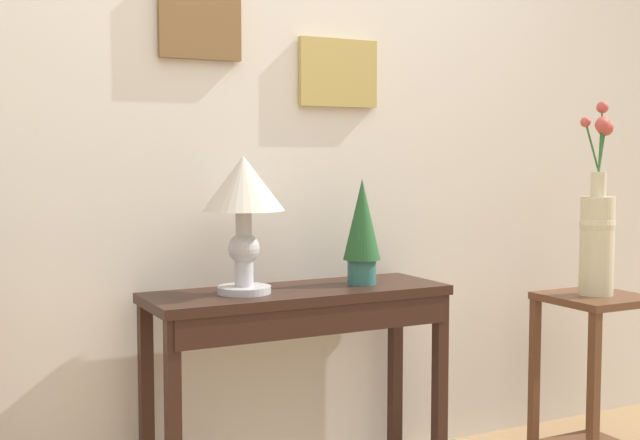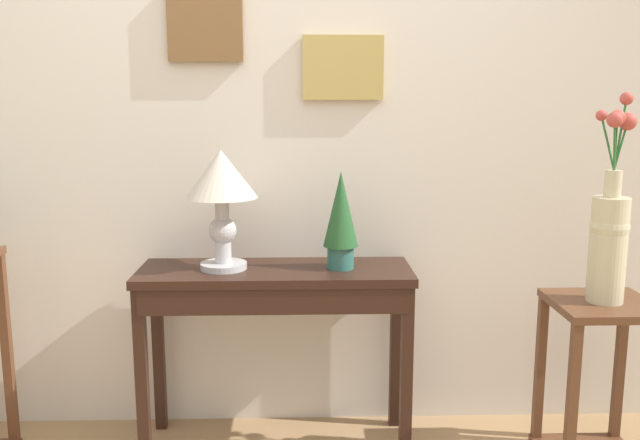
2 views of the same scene
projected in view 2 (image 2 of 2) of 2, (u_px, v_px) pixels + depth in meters
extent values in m
cube|color=beige|center=(267.00, 105.00, 2.84)|extent=(9.00, 0.10, 2.80)
cube|color=brown|center=(205.00, 24.00, 2.72)|extent=(0.30, 0.02, 0.30)
cube|color=#AD7B80|center=(205.00, 24.00, 2.71)|extent=(0.24, 0.01, 0.24)
cube|color=tan|center=(343.00, 68.00, 2.76)|extent=(0.33, 0.02, 0.26)
cube|color=#6EAB73|center=(343.00, 68.00, 2.76)|extent=(0.27, 0.01, 0.21)
cube|color=black|center=(275.00, 273.00, 2.69)|extent=(1.09, 0.37, 0.03)
cube|color=black|center=(274.00, 301.00, 2.54)|extent=(1.02, 0.03, 0.10)
cube|color=black|center=(142.00, 379.00, 2.59)|extent=(0.05, 0.04, 0.72)
cube|color=black|center=(406.00, 376.00, 2.62)|extent=(0.04, 0.04, 0.72)
cube|color=black|center=(159.00, 350.00, 2.89)|extent=(0.05, 0.04, 0.72)
cube|color=black|center=(395.00, 347.00, 2.92)|extent=(0.04, 0.04, 0.72)
cylinder|color=#B7B7BC|center=(224.00, 266.00, 2.68)|extent=(0.19, 0.19, 0.02)
cylinder|color=#B7B7BC|center=(223.00, 247.00, 2.67)|extent=(0.07, 0.07, 0.13)
sphere|color=#B7B7BC|center=(223.00, 230.00, 2.65)|extent=(0.11, 0.11, 0.11)
cylinder|color=#B7B7BC|center=(222.00, 214.00, 2.64)|extent=(0.06, 0.06, 0.13)
cone|color=beige|center=(221.00, 174.00, 2.61)|extent=(0.28, 0.28, 0.19)
cylinder|color=#2D665B|center=(341.00, 257.00, 2.68)|extent=(0.11, 0.11, 0.09)
cone|color=#235128|center=(341.00, 209.00, 2.65)|extent=(0.14, 0.14, 0.30)
cube|color=#56331E|center=(7.00, 350.00, 2.72)|extent=(0.04, 0.04, 0.79)
cube|color=#56331E|center=(603.00, 305.00, 2.56)|extent=(0.38, 0.38, 0.03)
cube|color=#56331E|center=(572.00, 404.00, 2.44)|extent=(0.04, 0.03, 0.61)
cube|color=#56331E|center=(540.00, 368.00, 2.77)|extent=(0.04, 0.04, 0.61)
cube|color=#56331E|center=(620.00, 367.00, 2.78)|extent=(0.04, 0.04, 0.61)
cylinder|color=beige|center=(608.00, 250.00, 2.52)|extent=(0.14, 0.14, 0.40)
sphere|color=beige|center=(610.00, 227.00, 2.50)|extent=(0.14, 0.14, 0.14)
cylinder|color=beige|center=(613.00, 184.00, 2.47)|extent=(0.06, 0.06, 0.10)
cylinder|color=#2D662D|center=(621.00, 146.00, 2.46)|extent=(0.05, 0.02, 0.18)
sphere|color=#B7473D|center=(628.00, 122.00, 2.45)|extent=(0.07, 0.07, 0.07)
cylinder|color=#2D662D|center=(620.00, 135.00, 2.45)|extent=(0.05, 0.04, 0.26)
sphere|color=#B7473D|center=(627.00, 99.00, 2.45)|extent=(0.05, 0.05, 0.05)
cylinder|color=#2D662D|center=(614.00, 145.00, 2.43)|extent=(0.04, 0.05, 0.19)
sphere|color=#B7473D|center=(615.00, 120.00, 2.39)|extent=(0.06, 0.06, 0.06)
cylinder|color=#2D662D|center=(608.00, 143.00, 2.46)|extent=(0.06, 0.04, 0.20)
sphere|color=#B7473D|center=(601.00, 115.00, 2.46)|extent=(0.04, 0.04, 0.04)
cylinder|color=#2D662D|center=(616.00, 144.00, 2.43)|extent=(0.03, 0.05, 0.19)
sphere|color=#B7473D|center=(618.00, 118.00, 2.39)|extent=(0.06, 0.06, 0.06)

